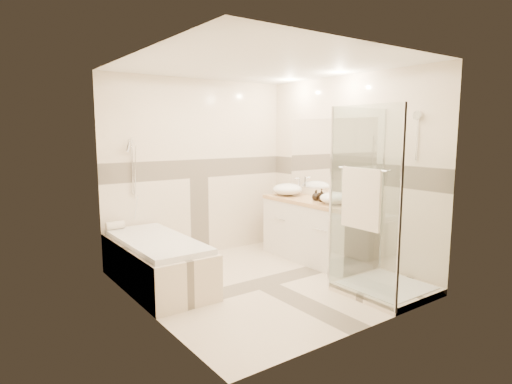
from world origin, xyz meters
TOP-DOWN VIEW (x-y plane):
  - room at (0.06, 0.01)m, footprint 2.82×3.02m
  - bathtub at (-1.02, 0.65)m, footprint 0.75×1.70m
  - vanity at (1.12, 0.30)m, footprint 0.58×1.62m
  - shower_enclosure at (0.83, -0.97)m, footprint 0.96×0.93m
  - vessel_sink_near at (1.10, 0.85)m, footprint 0.44×0.44m
  - vessel_sink_far at (1.10, -0.09)m, footprint 0.39×0.39m
  - faucet_near at (1.32, 0.85)m, footprint 0.10×0.03m
  - faucet_far at (1.32, -0.09)m, footprint 0.12×0.03m
  - amenity_bottle_a at (1.10, 0.15)m, footprint 0.10×0.10m
  - amenity_bottle_b at (1.10, 0.26)m, footprint 0.14×0.14m
  - folded_towels at (1.10, 0.98)m, footprint 0.15×0.25m
  - rolled_towel at (-1.26, 1.38)m, footprint 0.22×0.10m

SIDE VIEW (x-z plane):
  - bathtub at x=-1.02m, z-range 0.03..0.59m
  - vanity at x=1.12m, z-range 0.00..0.85m
  - shower_enclosure at x=0.83m, z-range -0.51..1.53m
  - rolled_towel at x=-1.26m, z-range 0.56..0.66m
  - folded_towels at x=1.10m, z-range 0.85..0.93m
  - amenity_bottle_b at x=1.10m, z-range 0.85..0.99m
  - vessel_sink_far at x=1.10m, z-range 0.85..1.01m
  - amenity_bottle_a at x=1.10m, z-range 0.85..1.02m
  - vessel_sink_near at x=1.10m, z-range 0.85..1.02m
  - faucet_near at x=1.32m, z-range 0.87..1.12m
  - faucet_far at x=1.32m, z-range 0.87..1.17m
  - room at x=0.06m, z-range 0.00..2.52m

